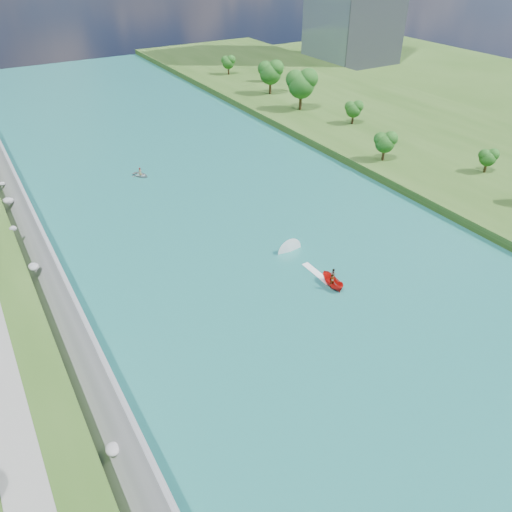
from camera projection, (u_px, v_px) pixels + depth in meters
ground at (326, 306)px, 55.81m from camera, size 260.00×260.00×0.00m
river_water at (238, 229)px, 70.11m from camera, size 55.00×240.00×0.10m
berm_east at (475, 155)px, 91.02m from camera, size 44.00×240.00×1.50m
riprap_bank at (46, 277)px, 57.41m from camera, size 4.32×236.00×4.21m
trees_east at (427, 142)px, 81.64m from camera, size 16.28×136.06×11.92m
motorboat at (321, 273)px, 60.02m from camera, size 3.60×18.58×2.01m
raft at (140, 174)px, 84.71m from camera, size 3.37×3.72×1.54m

